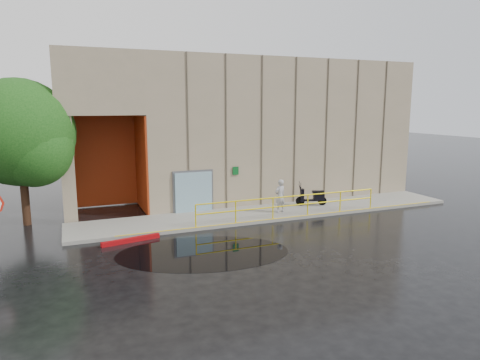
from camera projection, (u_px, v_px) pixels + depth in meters
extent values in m
plane|color=black|center=(232.00, 251.00, 16.26)|extent=(120.00, 120.00, 0.00)
cube|color=gray|center=(273.00, 212.00, 21.84)|extent=(20.00, 3.00, 0.15)
cube|color=gray|center=(257.00, 128.00, 27.84)|extent=(16.00, 10.00, 8.00)
cube|color=gray|center=(93.00, 86.00, 23.70)|extent=(4.00, 10.00, 3.00)
cube|color=gray|center=(68.00, 171.00, 19.60)|extent=(0.60, 0.60, 5.00)
cube|color=#99280E|center=(99.00, 161.00, 23.02)|extent=(3.80, 0.15, 4.90)
cube|color=#99280E|center=(141.00, 163.00, 22.14)|extent=(0.10, 3.50, 4.90)
cube|color=#94B9CA|center=(194.00, 192.00, 21.50)|extent=(1.90, 0.10, 2.00)
cube|color=slate|center=(193.00, 192.00, 21.58)|extent=(2.10, 0.06, 2.20)
cube|color=#0B501D|center=(236.00, 171.00, 22.25)|extent=(0.32, 0.04, 0.42)
cylinder|color=yellow|center=(291.00, 196.00, 20.51)|extent=(9.50, 0.06, 0.06)
cylinder|color=yellow|center=(291.00, 205.00, 20.59)|extent=(9.50, 0.06, 0.06)
imported|color=#A7A6AB|center=(280.00, 196.00, 21.39)|extent=(0.69, 0.54, 1.67)
cylinder|color=black|center=(300.00, 201.00, 22.94)|extent=(0.48, 0.25, 0.48)
cylinder|color=black|center=(322.00, 201.00, 23.00)|extent=(0.48, 0.25, 0.48)
cube|color=#96070B|center=(131.00, 240.00, 17.26)|extent=(2.39, 0.65, 0.18)
cube|color=black|center=(203.00, 253.00, 16.03)|extent=(7.24, 5.42, 0.01)
cylinder|color=black|center=(25.00, 195.00, 19.59)|extent=(0.36, 0.36, 2.82)
sphere|color=#1E561E|center=(19.00, 132.00, 19.09)|extent=(4.82, 4.82, 4.82)
sphere|color=#1E561E|center=(34.00, 149.00, 18.91)|extent=(3.37, 3.37, 3.37)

